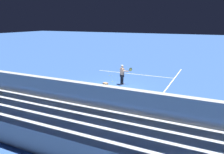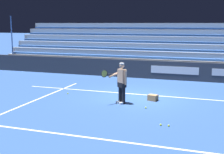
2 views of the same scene
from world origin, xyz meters
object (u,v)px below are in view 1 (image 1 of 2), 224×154
tennis_player (122,75)px  tennis_ball_near_player (112,76)px  ball_box_cardboard (105,84)px  tennis_ball_midcourt (109,75)px  tennis_ball_on_baseline (112,82)px  tennis_ball_far_right (153,92)px

tennis_player → tennis_ball_near_player: (-2.10, 2.32, -0.86)m
ball_box_cardboard → tennis_ball_near_player: ball_box_cardboard is taller
tennis_ball_midcourt → tennis_ball_near_player: bearing=-0.8°
tennis_player → tennis_ball_on_baseline: 1.50m
tennis_ball_midcourt → ball_box_cardboard: bearing=-69.6°
ball_box_cardboard → tennis_ball_near_player: 3.40m
tennis_player → tennis_ball_far_right: 3.17m
tennis_ball_far_right → tennis_player: bearing=163.9°
tennis_ball_midcourt → tennis_ball_on_baseline: bearing=-57.6°
tennis_player → tennis_ball_near_player: tennis_player is taller
ball_box_cardboard → tennis_player: bearing=39.2°
tennis_ball_midcourt → tennis_ball_near_player: same height
tennis_ball_on_baseline → tennis_player: bearing=-20.0°
ball_box_cardboard → tennis_ball_midcourt: 3.48m
tennis_ball_far_right → tennis_ball_midcourt: bearing=149.1°
tennis_ball_on_baseline → tennis_ball_far_right: bearing=-17.2°
tennis_ball_midcourt → tennis_ball_far_right: 6.18m
tennis_player → tennis_ball_far_right: (2.94, -0.84, -0.86)m
ball_box_cardboard → tennis_ball_on_baseline: size_ratio=6.06×
ball_box_cardboard → tennis_ball_far_right: bearing=1.3°
ball_box_cardboard → tennis_ball_on_baseline: 1.36m
tennis_player → tennis_ball_midcourt: tennis_player is taller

